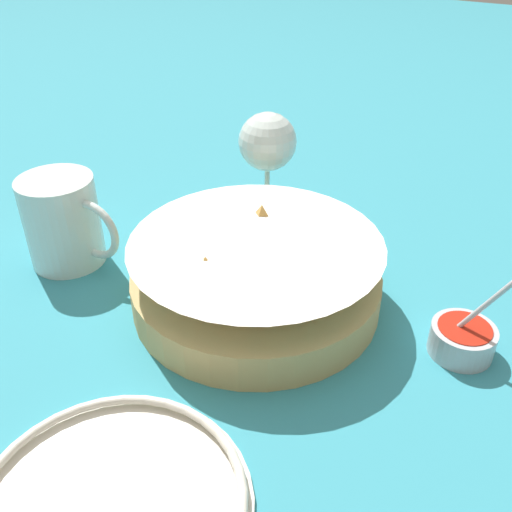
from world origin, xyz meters
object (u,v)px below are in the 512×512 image
(sauce_cup, at_px, (462,341))
(beer_mug, at_px, (64,224))
(food_basket, at_px, (256,277))
(side_plate, at_px, (109,505))
(wine_glass, at_px, (268,145))

(sauce_cup, bearing_deg, beer_mug, -172.06)
(food_basket, bearing_deg, side_plate, -83.93)
(wine_glass, xyz_separation_m, beer_mug, (-0.15, -0.23, -0.05))
(side_plate, bearing_deg, wine_glass, 104.27)
(sauce_cup, height_order, wine_glass, wine_glass)
(food_basket, xyz_separation_m, side_plate, (0.03, -0.27, -0.03))
(sauce_cup, relative_size, side_plate, 0.53)
(beer_mug, bearing_deg, food_basket, 9.08)
(food_basket, height_order, wine_glass, wine_glass)
(food_basket, bearing_deg, sauce_cup, 6.68)
(food_basket, distance_m, side_plate, 0.27)
(food_basket, distance_m, wine_glass, 0.22)
(sauce_cup, xyz_separation_m, wine_glass, (-0.30, 0.16, 0.08))
(side_plate, bearing_deg, beer_mug, 139.00)
(wine_glass, distance_m, side_plate, 0.48)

